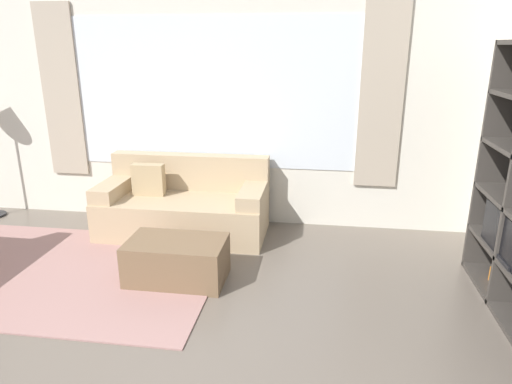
% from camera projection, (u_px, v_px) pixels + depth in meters
% --- Properties ---
extents(wall_back, '(6.99, 0.11, 2.70)m').
position_uv_depth(wall_back, '(215.00, 102.00, 4.98)').
color(wall_back, silver).
rests_on(wall_back, ground_plane).
extents(area_rug, '(2.90, 1.85, 0.01)m').
position_uv_depth(area_rug, '(58.00, 271.00, 4.13)').
color(area_rug, gray).
rests_on(area_rug, ground_plane).
extents(couch_main, '(1.76, 0.82, 0.81)m').
position_uv_depth(couch_main, '(184.00, 206.00, 4.92)').
color(couch_main, tan).
rests_on(couch_main, ground_plane).
extents(ottoman, '(0.84, 0.51, 0.37)m').
position_uv_depth(ottoman, '(177.00, 260.00, 3.94)').
color(ottoman, brown).
rests_on(ottoman, ground_plane).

